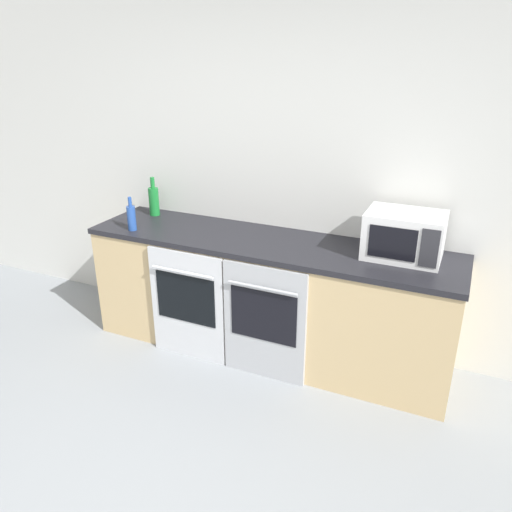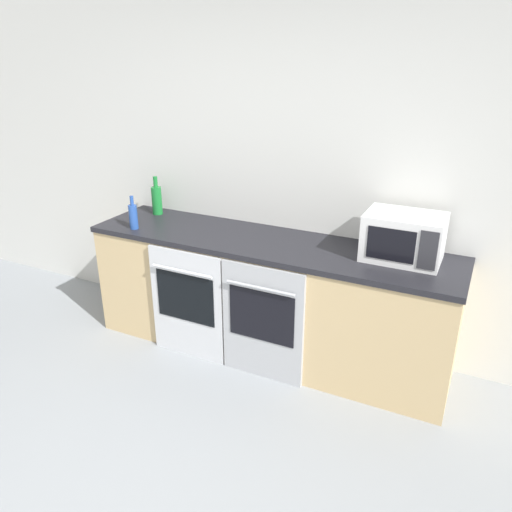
% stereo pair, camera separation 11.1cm
% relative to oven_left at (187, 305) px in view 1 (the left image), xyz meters
% --- Properties ---
extents(wall_back, '(10.00, 0.06, 2.60)m').
position_rel_oven_left_xyz_m(wall_back, '(0.50, 0.69, 0.86)').
color(wall_back, silver).
rests_on(wall_back, ground_plane).
extents(counter_back, '(2.74, 0.67, 0.91)m').
position_rel_oven_left_xyz_m(counter_back, '(0.50, 0.34, 0.02)').
color(counter_back, tan).
rests_on(counter_back, ground_plane).
extents(oven_left, '(0.61, 0.06, 0.86)m').
position_rel_oven_left_xyz_m(oven_left, '(0.00, 0.00, 0.00)').
color(oven_left, silver).
rests_on(oven_left, ground_plane).
extents(oven_right, '(0.61, 0.06, 0.86)m').
position_rel_oven_left_xyz_m(oven_right, '(0.62, 0.00, 0.00)').
color(oven_right, '#A8AAAF').
rests_on(oven_right, ground_plane).
extents(microwave, '(0.50, 0.36, 0.31)m').
position_rel_oven_left_xyz_m(microwave, '(1.43, 0.42, 0.63)').
color(microwave, silver).
rests_on(microwave, counter_back).
extents(bottle_blue, '(0.07, 0.07, 0.26)m').
position_rel_oven_left_xyz_m(bottle_blue, '(-0.53, 0.13, 0.57)').
color(bottle_blue, '#234793').
rests_on(bottle_blue, counter_back).
extents(bottle_green, '(0.08, 0.08, 0.32)m').
position_rel_oven_left_xyz_m(bottle_green, '(-0.60, 0.51, 0.60)').
color(bottle_green, '#19722D').
rests_on(bottle_green, counter_back).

